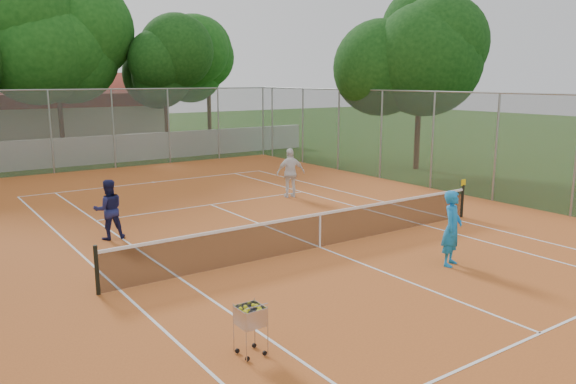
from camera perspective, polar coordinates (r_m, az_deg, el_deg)
ground at (r=15.28m, az=3.24°, el=-5.70°), size 120.00×120.00×0.00m
court_pad at (r=15.27m, az=3.24°, el=-5.66°), size 18.00×34.00×0.02m
court_lines at (r=15.27m, az=3.24°, el=-5.62°), size 10.98×23.78×0.01m
tennis_net at (r=15.14m, az=3.26°, el=-3.85°), size 11.88×0.10×0.98m
perimeter_fence at (r=14.81m, az=3.32°, el=1.72°), size 18.00×34.00×4.00m
boundary_wall at (r=32.00m, az=-18.29°, el=4.11°), size 26.00×0.30×1.50m
clubhouse at (r=41.14m, az=-25.20°, el=7.13°), size 16.40×9.00×4.40m
tropical_trees at (r=34.67m, az=-20.21°, el=11.56°), size 29.00×19.00×10.00m
player_near at (r=14.15m, az=16.33°, el=-3.56°), size 0.80×0.68×1.85m
player_far_left at (r=16.62m, az=-17.76°, el=-1.70°), size 0.91×0.75×1.71m
player_far_right at (r=21.47m, az=0.27°, el=1.96°), size 1.20×0.78×1.89m
ball_hopper at (r=9.45m, az=-3.82°, el=-13.68°), size 0.55×0.55×0.92m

